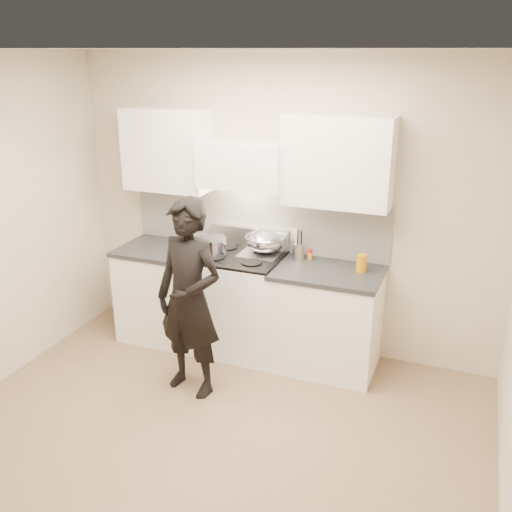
# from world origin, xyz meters

# --- Properties ---
(ground_plane) EXTENTS (4.00, 4.00, 0.00)m
(ground_plane) POSITION_xyz_m (0.00, 0.00, 0.00)
(ground_plane) COLOR #7F654B
(room_shell) EXTENTS (4.04, 3.54, 2.70)m
(room_shell) POSITION_xyz_m (-0.06, 0.37, 1.60)
(room_shell) COLOR beige
(room_shell) RESTS_ON ground
(stove) EXTENTS (0.76, 0.65, 0.96)m
(stove) POSITION_xyz_m (-0.30, 1.42, 0.47)
(stove) COLOR white
(stove) RESTS_ON ground
(counter_right) EXTENTS (0.92, 0.67, 0.92)m
(counter_right) POSITION_xyz_m (0.53, 1.43, 0.46)
(counter_right) COLOR white
(counter_right) RESTS_ON ground
(counter_left) EXTENTS (0.82, 0.67, 0.92)m
(counter_left) POSITION_xyz_m (-1.08, 1.43, 0.46)
(counter_left) COLOR white
(counter_left) RESTS_ON ground
(wok) EXTENTS (0.37, 0.44, 0.29)m
(wok) POSITION_xyz_m (-0.10, 1.57, 1.06)
(wok) COLOR silver
(wok) RESTS_ON stove
(stock_pot) EXTENTS (0.33, 0.32, 0.16)m
(stock_pot) POSITION_xyz_m (-0.50, 1.31, 1.04)
(stock_pot) COLOR silver
(stock_pot) RESTS_ON stove
(utensil_crock) EXTENTS (0.10, 0.10, 0.28)m
(utensil_crock) POSITION_xyz_m (0.21, 1.58, 1.01)
(utensil_crock) COLOR silver
(utensil_crock) RESTS_ON counter_right
(spice_jar) EXTENTS (0.04, 0.04, 0.10)m
(spice_jar) POSITION_xyz_m (0.31, 1.61, 0.97)
(spice_jar) COLOR #C37F1B
(spice_jar) RESTS_ON counter_right
(oil_glass) EXTENTS (0.09, 0.09, 0.15)m
(oil_glass) POSITION_xyz_m (0.80, 1.50, 1.00)
(oil_glass) COLOR #BE7C07
(oil_glass) RESTS_ON counter_right
(person) EXTENTS (0.66, 0.50, 1.64)m
(person) POSITION_xyz_m (-0.40, 0.65, 0.82)
(person) COLOR black
(person) RESTS_ON ground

